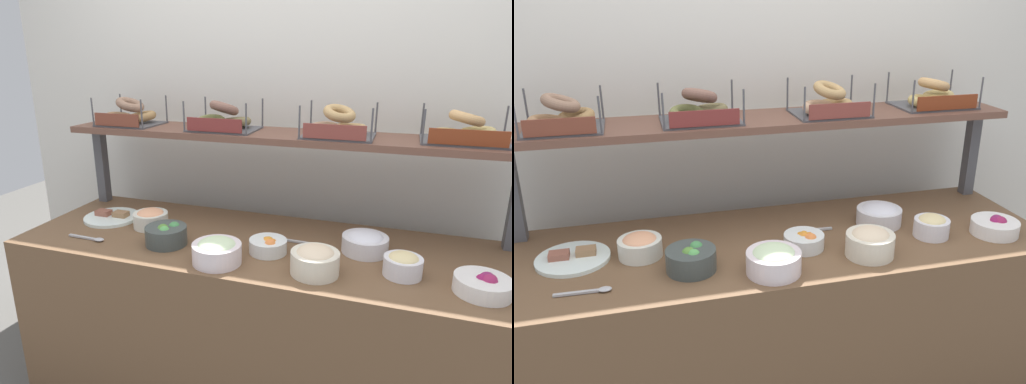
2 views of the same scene
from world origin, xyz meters
TOP-DOWN VIEW (x-y plane):
  - back_wall at (0.00, 0.55)m, footprint 3.30×0.06m
  - deli_counter at (0.00, 0.00)m, footprint 2.10×0.70m
  - shelf_riser_right at (0.99, 0.27)m, footprint 0.05×0.05m
  - upper_shelf at (0.00, 0.27)m, footprint 2.06×0.32m
  - bowl_beet_salad at (0.84, -0.16)m, footprint 0.19×0.19m
  - bowl_scallion_spread at (-0.10, -0.23)m, footprint 0.19×0.19m
  - bowl_egg_salad at (0.58, -0.11)m, footprint 0.14×0.14m
  - bowl_veggie_mix at (-0.37, -0.14)m, footprint 0.18×0.18m
  - bowl_lox_spread at (-0.54, 0.01)m, footprint 0.16×0.16m
  - bowl_potato_salad at (0.27, -0.20)m, footprint 0.18×0.18m
  - bowl_fruit_salad at (0.06, -0.08)m, footprint 0.15×0.15m
  - bowl_cream_cheese at (0.43, 0.05)m, footprint 0.19×0.19m
  - serving_plate_white at (-0.78, 0.04)m, footprint 0.26×0.26m
  - serving_spoon_near_plate at (0.10, 0.05)m, footprint 0.18×0.03m
  - serving_spoon_by_edge at (-0.71, -0.21)m, footprint 0.18×0.03m
  - bagel_basket_everything at (-0.78, 0.25)m, footprint 0.29×0.26m
  - bagel_basket_poppy at (-0.27, 0.26)m, footprint 0.31×0.26m
  - bagel_basket_sesame at (0.26, 0.25)m, footprint 0.30×0.24m
  - bagel_basket_plain at (0.76, 0.28)m, footprint 0.33×0.24m

SIDE VIEW (x-z plane):
  - deli_counter at x=0.00m, z-range 0.00..0.85m
  - serving_spoon_near_plate at x=0.10m, z-range 0.85..0.86m
  - serving_spoon_by_edge at x=-0.71m, z-range 0.85..0.86m
  - serving_plate_white at x=-0.78m, z-range 0.84..0.88m
  - bowl_fruit_salad at x=0.06m, z-range 0.85..0.92m
  - bowl_beet_salad at x=0.84m, z-range 0.84..0.92m
  - bowl_veggie_mix at x=-0.37m, z-range 0.85..0.94m
  - bowl_cream_cheese at x=0.43m, z-range 0.85..0.94m
  - bowl_lox_spread at x=-0.54m, z-range 0.85..0.94m
  - bowl_egg_salad at x=0.58m, z-range 0.85..0.94m
  - bowl_scallion_spread at x=-0.10m, z-range 0.85..0.95m
  - bowl_potato_salad at x=0.27m, z-range 0.85..0.96m
  - shelf_riser_right at x=0.99m, z-range 0.85..1.25m
  - back_wall at x=0.00m, z-range 0.00..2.40m
  - upper_shelf at x=0.00m, z-range 1.25..1.28m
  - bagel_basket_plain at x=0.76m, z-range 1.25..1.39m
  - bagel_basket_sesame at x=0.26m, z-range 1.26..1.40m
  - bagel_basket_poppy at x=-0.27m, z-range 1.26..1.40m
  - bagel_basket_everything at x=-0.78m, z-range 1.26..1.40m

